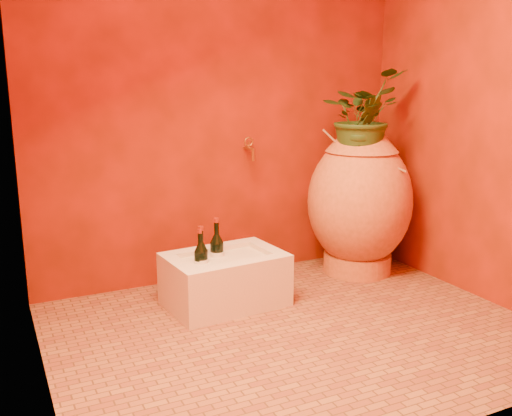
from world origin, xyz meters
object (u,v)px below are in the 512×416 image
amphora (360,201)px  wine_bottle_b (201,261)px  wine_bottle_a (201,263)px  wine_bottle_c (217,254)px  wall_tap (250,148)px  stone_basin (225,280)px

amphora → wine_bottle_b: 1.22m
wine_bottle_a → wine_bottle_b: (0.01, 0.00, 0.01)m
wine_bottle_a → wine_bottle_c: (0.13, 0.08, 0.01)m
wall_tap → wine_bottle_b: bearing=-140.1°
wine_bottle_c → amphora: bearing=3.9°
amphora → wine_bottle_c: size_ratio=2.95×
wine_bottle_c → wall_tap: size_ratio=2.26×
wine_bottle_b → wall_tap: wall_tap is taller
stone_basin → wine_bottle_a: wine_bottle_a is taller
wine_bottle_a → wine_bottle_c: bearing=30.0°
wine_bottle_a → wall_tap: 0.88m
amphora → wall_tap: amphora is taller
stone_basin → wine_bottle_b: size_ratio=2.19×
wine_bottle_c → wall_tap: (0.38, 0.35, 0.57)m
wine_bottle_a → wine_bottle_b: bearing=9.5°
wine_bottle_b → wine_bottle_c: bearing=30.8°
amphora → wall_tap: bearing=158.4°
wine_bottle_c → wall_tap: 0.77m
wine_bottle_a → wine_bottle_c: 0.15m
amphora → wine_bottle_a: bearing=-172.9°
amphora → wall_tap: size_ratio=6.68×
wall_tap → wine_bottle_c: bearing=-137.5°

